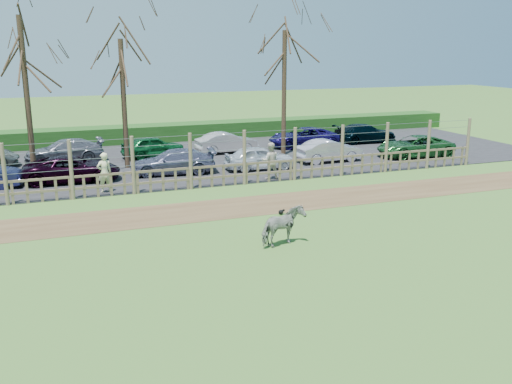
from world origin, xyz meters
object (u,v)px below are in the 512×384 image
object	(u,v)px
car_5	(329,151)
car_6	(415,146)
car_2	(72,169)
car_10	(153,146)
visitor_a	(104,172)
visitor_b	(270,161)
crow	(281,212)
tree_right	(284,63)
car_9	(64,151)
zebra	(283,227)
car_4	(259,158)
car_12	(304,137)
tree_mid	(122,73)
car_13	(365,133)
car_3	(173,162)
tree_left	(23,58)
car_11	(227,143)

from	to	relation	value
car_5	car_6	size ratio (longest dim) A/B	0.84
car_2	car_10	world-z (taller)	same
visitor_a	car_6	bearing A→B (deg)	175.10
visitor_b	crow	world-z (taller)	visitor_b
tree_right	car_9	xyz separation A→B (m)	(-11.97, 2.25, -4.60)
car_2	car_10	distance (m)	6.58
visitor_b	car_9	distance (m)	11.81
zebra	car_4	bearing A→B (deg)	-37.97
car_12	tree_mid	bearing A→B (deg)	-71.46
car_13	car_3	bearing A→B (deg)	112.43
car_4	car_13	distance (m)	10.82
visitor_b	car_9	bearing A→B (deg)	-28.08
tree_right	car_13	bearing A→B (deg)	17.03
car_12	car_13	world-z (taller)	same
tree_right	car_10	bearing A→B (deg)	165.31
tree_left	visitor_a	world-z (taller)	tree_left
tree_right	car_9	size ratio (longest dim) A/B	1.78
tree_right	car_11	bearing A→B (deg)	149.58
car_4	car_10	xyz separation A→B (m)	(-4.45, 5.18, 0.00)
car_4	car_9	bearing A→B (deg)	61.19
car_9	car_12	bearing A→B (deg)	86.62
tree_left	car_2	size ratio (longest dim) A/B	1.82
car_5	car_9	size ratio (longest dim) A/B	0.88
car_9	car_11	world-z (taller)	same
zebra	tree_left	bearing A→B (deg)	9.35
car_4	car_13	world-z (taller)	same
visitor_a	car_3	bearing A→B (deg)	-156.01
visitor_a	car_11	xyz separation A→B (m)	(7.74, 7.05, -0.26)
car_4	car_6	world-z (taller)	same
zebra	car_6	bearing A→B (deg)	-70.41
zebra	car_10	distance (m)	16.11
tree_left	tree_mid	size ratio (longest dim) A/B	1.15
visitor_a	car_3	world-z (taller)	visitor_a
car_6	car_13	bearing A→B (deg)	-172.85
tree_right	car_11	world-z (taller)	tree_right
car_4	tree_mid	bearing A→B (deg)	68.16
zebra	car_2	distance (m)	12.76
tree_mid	zebra	size ratio (longest dim) A/B	4.58
tree_mid	tree_right	size ratio (longest dim) A/B	0.93
tree_left	car_3	size ratio (longest dim) A/B	1.90
car_10	car_5	bearing A→B (deg)	-125.61
tree_left	car_4	xyz separation A→B (m)	(10.75, -1.79, -4.98)
tree_right	car_12	xyz separation A→B (m)	(2.19, 1.94, -4.60)
car_2	car_9	world-z (taller)	same
car_10	car_12	distance (m)	9.39
car_13	car_2	bearing A→B (deg)	107.68
car_4	car_11	size ratio (longest dim) A/B	0.97
tree_left	car_13	world-z (taller)	tree_left
tree_right	car_5	world-z (taller)	tree_right
car_4	car_12	xyz separation A→B (m)	(4.95, 5.23, 0.00)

